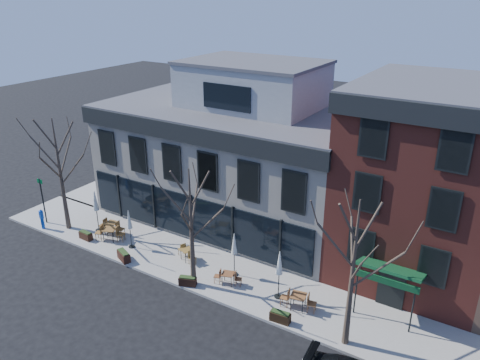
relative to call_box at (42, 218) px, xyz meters
The scene contains 23 objects.
ground 10.82m from the call_box, 22.93° to the left, with size 120.00×120.00×0.00m, color black.
sidewalk_front 13.36m from the call_box, ahead, with size 33.50×4.70×0.15m, color gray.
sidewalk_side 10.32m from the call_box, 97.38° to the left, with size 4.50×12.00×0.15m, color gray.
corner_building 14.15m from the call_box, 42.82° to the left, with size 18.39×10.39×11.10m.
red_brick_building 25.14m from the call_box, 21.82° to the left, with size 8.20×11.78×11.18m.
tree_corner 3.75m from the call_box, 34.66° to the left, with size 3.93×3.98×7.92m.
tree_mid 13.26m from the call_box, ahead, with size 3.50×3.55×7.04m.
tree_right 22.16m from the call_box, ahead, with size 3.72×3.77×7.48m.
sign_pole 1.46m from the call_box, 129.24° to the left, with size 0.50×0.10×3.40m.
call_box is the anchor object (origin of this frame).
cafe_set_0 5.09m from the call_box, 23.44° to the left, with size 1.99×0.88×1.03m.
cafe_set_1 5.39m from the call_box, 14.05° to the left, with size 2.03×1.28×1.06m.
cafe_set_3 11.26m from the call_box, 10.76° to the left, with size 1.73×1.02×0.90m.
cafe_set_4 14.66m from the call_box, ahead, with size 1.68×0.91×0.86m.
cafe_set_5 18.98m from the call_box, ahead, with size 2.00×0.91×1.03m.
umbrella_0 4.20m from the call_box, 27.47° to the left, with size 0.48×0.48×3.00m.
umbrella_1 7.27m from the call_box, 11.26° to the left, with size 0.42×0.42×2.65m.
umbrella_3 14.64m from the call_box, ahead, with size 0.44×0.44×2.74m.
umbrella_4 17.73m from the call_box, ahead, with size 0.46×0.46×2.86m.
planter_0 3.79m from the call_box, ahead, with size 1.01×0.45×0.55m.
planter_1 7.77m from the call_box, ahead, with size 1.19×0.83×0.62m.
planter_2 12.74m from the call_box, ahead, with size 1.07×0.73×0.55m.
planter_3 18.62m from the call_box, ahead, with size 1.07×0.50×0.58m.
Camera 1 is at (17.06, -21.48, 15.82)m, focal length 35.00 mm.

